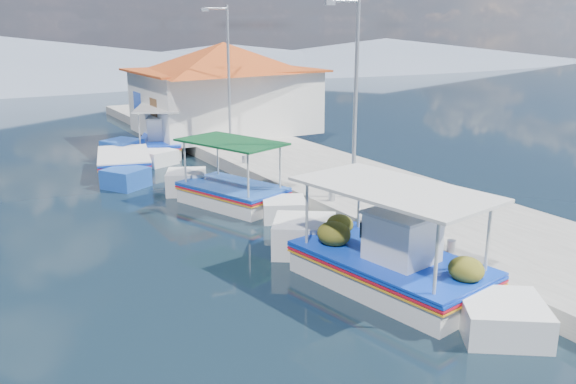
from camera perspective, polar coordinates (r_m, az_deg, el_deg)
ground at (r=15.06m, az=-3.57°, el=-6.59°), size 160.00×160.00×0.00m
quay at (r=22.76m, az=2.84°, el=1.79°), size 5.00×44.00×0.50m
bollards at (r=20.98m, az=-0.84°, el=1.74°), size 0.20×17.20×0.30m
main_caique at (r=13.68m, az=9.55°, el=-6.90°), size 3.13×7.73×2.58m
caique_green_canopy at (r=19.64m, az=-5.35°, el=-0.20°), size 3.24×5.98×2.37m
caique_blue_hull at (r=24.74m, az=-15.47°, el=2.52°), size 2.98×6.39×1.17m
caique_far at (r=28.21m, az=-11.99°, el=4.57°), size 3.75×6.17×2.37m
harbor_building at (r=30.29m, az=-6.09°, el=10.04°), size 10.49×10.49×4.40m
lamp_post_near at (r=18.12m, az=6.26°, el=9.72°), size 1.21×0.14×6.00m
lamp_post_far at (r=25.88m, az=-5.89°, el=11.49°), size 1.21×0.14×6.00m
mountain_ridge at (r=69.75m, az=-20.21°, el=11.71°), size 171.40×96.00×5.50m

